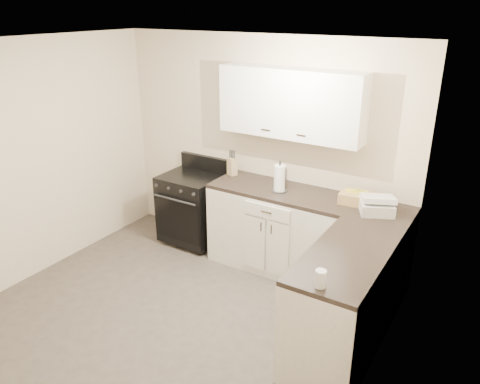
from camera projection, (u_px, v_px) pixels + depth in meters
The scene contains 19 objects.
floor at pixel (164, 325), 4.37m from camera, with size 3.60×3.60×0.00m, color #473F38.
ceiling at pixel (143, 46), 3.43m from camera, with size 3.60×3.60×0.00m, color white.
wall_back at pixel (261, 149), 5.32m from camera, with size 3.60×3.60×0.00m, color beige.
wall_right at pixel (367, 260), 3.02m from camera, with size 3.60×3.60×0.00m, color beige.
wall_left at pixel (21, 165), 4.77m from camera, with size 3.60×3.60×0.00m, color beige.
base_cabinets_back at pixel (280, 231), 5.17m from camera, with size 1.55×0.60×0.90m, color white.
base_cabinets_right at pixel (354, 288), 4.14m from camera, with size 0.60×1.90×0.90m, color white.
countertop_back at pixel (281, 191), 5.00m from camera, with size 1.55×0.60×0.04m, color black.
countertop_right at pixel (359, 241), 3.96m from camera, with size 0.60×1.90×0.04m, color black.
upper_cabinets at pixel (291, 103), 4.77m from camera, with size 1.55×0.30×0.70m, color white.
stove at pixel (192, 208), 5.73m from camera, with size 0.68×0.58×0.82m, color black.
knife_block at pixel (232, 166), 5.38m from camera, with size 0.09×0.08×0.21m, color tan.
paper_towel at pixel (280, 178), 4.90m from camera, with size 0.12×0.12×0.28m, color white.
picture_frame at pixel (281, 174), 5.23m from camera, with size 0.11×0.01×0.14m, color black.
wicker_basket at pixel (357, 198), 4.62m from camera, with size 0.33×0.22×0.11m, color tan.
countertop_grill at pixel (377, 207), 4.42m from camera, with size 0.30×0.28×0.11m, color silver.
glass_jar at pixel (321, 279), 3.26m from camera, with size 0.08×0.08×0.13m, color silver.
oven_mitt_near at pixel (301, 296), 3.93m from camera, with size 0.02×0.17×0.30m, color black.
oven_mitt_far at pixel (300, 298), 3.93m from camera, with size 0.02×0.14×0.25m, color black.
Camera 1 is at (2.48, -2.67, 2.79)m, focal length 35.00 mm.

